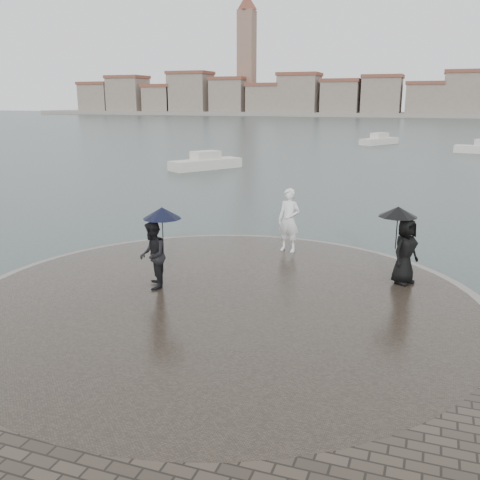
% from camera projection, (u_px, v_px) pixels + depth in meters
% --- Properties ---
extents(ground, '(400.00, 400.00, 0.00)m').
position_uv_depth(ground, '(148.00, 383.00, 9.54)').
color(ground, '#2B3835').
rests_on(ground, ground).
extents(kerb_ring, '(12.50, 12.50, 0.32)m').
position_uv_depth(kerb_ring, '(221.00, 306.00, 12.68)').
color(kerb_ring, gray).
rests_on(kerb_ring, ground).
extents(quay_tip, '(11.90, 11.90, 0.36)m').
position_uv_depth(quay_tip, '(221.00, 305.00, 12.67)').
color(quay_tip, '#2D261E').
rests_on(quay_tip, ground).
extents(statue, '(0.79, 0.61, 1.95)m').
position_uv_depth(statue, '(289.00, 220.00, 16.29)').
color(statue, white).
rests_on(statue, quay_tip).
extents(visitor_left, '(1.19, 1.08, 2.04)m').
position_uv_depth(visitor_left, '(155.00, 246.00, 13.02)').
color(visitor_left, black).
rests_on(visitor_left, quay_tip).
extents(visitor_right, '(1.19, 1.08, 1.95)m').
position_uv_depth(visitor_right, '(403.00, 241.00, 13.41)').
color(visitor_right, black).
rests_on(visitor_right, quay_tip).
extents(far_skyline, '(260.00, 20.00, 37.00)m').
position_uv_depth(far_skyline, '(402.00, 97.00, 156.24)').
color(far_skyline, gray).
rests_on(far_skyline, ground).
extents(boats, '(41.75, 32.78, 1.50)m').
position_uv_depth(boats, '(452.00, 153.00, 46.57)').
color(boats, beige).
rests_on(boats, ground).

